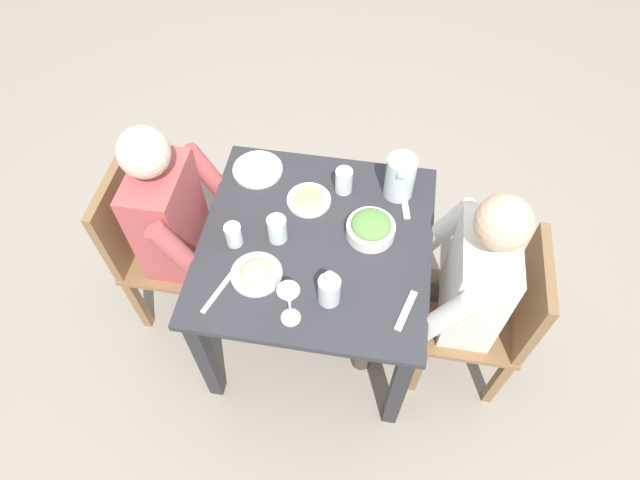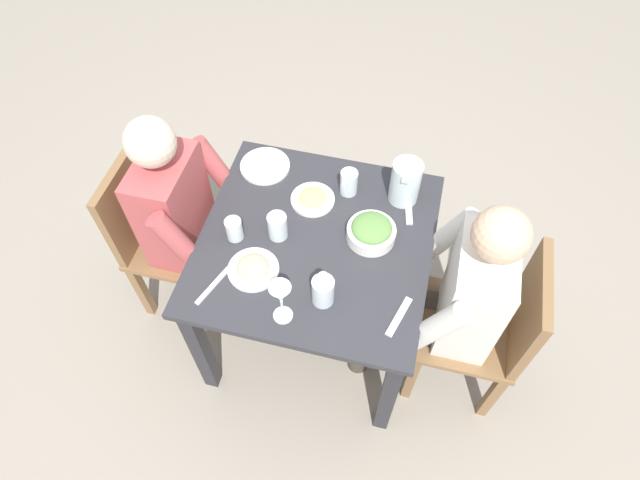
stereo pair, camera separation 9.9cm
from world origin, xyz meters
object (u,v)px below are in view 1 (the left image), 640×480
at_px(salad_bowl, 371,228).
at_px(diner_far, 192,228).
at_px(chair_near, 493,313).
at_px(water_glass_by_pitcher, 234,235).
at_px(plate_beans, 256,273).
at_px(water_glass_center, 344,181).
at_px(oil_carafe, 329,291).
at_px(diner_near, 449,287).
at_px(plate_yoghurt, 258,168).
at_px(water_glass_near_right, 277,229).
at_px(wine_glass, 289,298).
at_px(dining_table, 316,258).
at_px(plate_fries, 309,199).
at_px(water_pitcher, 400,177).
at_px(chair_far, 154,242).

bearing_deg(salad_bowl, diner_far, 91.59).
distance_m(chair_near, water_glass_by_pitcher, 1.08).
height_order(chair_near, plate_beans, chair_near).
distance_m(chair_near, water_glass_center, 0.80).
bearing_deg(water_glass_center, oil_carafe, -177.79).
height_order(diner_near, water_glass_by_pitcher, diner_near).
bearing_deg(plate_yoghurt, diner_near, -114.88).
distance_m(chair_near, plate_beans, 0.96).
height_order(chair_near, water_glass_near_right, chair_near).
bearing_deg(wine_glass, chair_near, -70.21).
xyz_separation_m(diner_far, water_glass_by_pitcher, (-0.10, -0.22, 0.14)).
relative_size(diner_near, wine_glass, 5.85).
bearing_deg(chair_near, diner_near, 90.00).
distance_m(water_glass_center, oil_carafe, 0.52).
relative_size(diner_far, water_glass_by_pitcher, 12.10).
distance_m(diner_near, water_glass_by_pitcher, 0.85).
height_order(dining_table, salad_bowl, salad_bowl).
relative_size(plate_fries, water_glass_near_right, 1.62).
xyz_separation_m(salad_bowl, wine_glass, (-0.41, 0.23, 0.10)).
bearing_deg(water_pitcher, chair_near, -129.34).
xyz_separation_m(diner_far, salad_bowl, (0.02, -0.73, 0.14)).
relative_size(salad_bowl, plate_beans, 0.99).
height_order(plate_beans, water_glass_near_right, water_glass_near_right).
bearing_deg(diner_near, oil_carafe, 111.98).
relative_size(diner_near, plate_beans, 5.99).
bearing_deg(water_glass_center, salad_bowl, -147.28).
bearing_deg(salad_bowl, plate_beans, 122.94).
relative_size(diner_far, oil_carafe, 6.97).
bearing_deg(salad_bowl, dining_table, 107.42).
bearing_deg(plate_fries, diner_far, 107.15).
distance_m(plate_yoghurt, water_glass_near_right, 0.37).
height_order(dining_table, water_glass_center, water_glass_center).
distance_m(salad_bowl, plate_beans, 0.47).
bearing_deg(plate_yoghurt, plate_fries, -118.05).
relative_size(diner_far, plate_fries, 6.41).
relative_size(water_glass_center, oil_carafe, 0.67).
bearing_deg(salad_bowl, water_glass_near_right, 102.03).
xyz_separation_m(water_pitcher, water_glass_by_pitcher, (-0.35, 0.60, -0.05)).
height_order(diner_near, water_glass_center, diner_near).
height_order(plate_beans, plate_fries, plate_beans).
distance_m(plate_beans, wine_glass, 0.25).
relative_size(plate_yoghurt, water_glass_center, 1.92).
distance_m(diner_near, plate_beans, 0.74).
bearing_deg(diner_near, water_glass_by_pitcher, 89.28).
bearing_deg(chair_far, diner_far, -90.00).
height_order(plate_yoghurt, wine_glass, wine_glass).
xyz_separation_m(plate_fries, oil_carafe, (-0.43, -0.15, 0.04)).
xyz_separation_m(chair_near, oil_carafe, (-0.18, 0.64, 0.30)).
height_order(diner_near, plate_beans, diner_near).
bearing_deg(dining_table, salad_bowl, -72.58).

